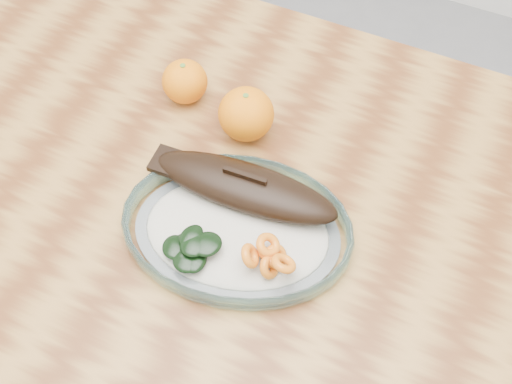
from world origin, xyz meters
TOP-DOWN VIEW (x-y plane):
  - ground at (0.00, 0.00)m, footprint 3.00×3.00m
  - dining_table at (0.00, 0.00)m, footprint 1.20×0.80m
  - plated_meal at (0.11, -0.04)m, footprint 0.65×0.65m
  - orange_left at (-0.06, 0.15)m, footprint 0.07×0.07m
  - orange_right at (0.05, 0.13)m, footprint 0.08×0.08m

SIDE VIEW (x-z plane):
  - ground at x=0.00m, z-range 0.00..0.00m
  - dining_table at x=0.00m, z-range 0.28..1.03m
  - plated_meal at x=0.11m, z-range 0.73..0.81m
  - orange_left at x=-0.06m, z-range 0.75..0.82m
  - orange_right at x=0.05m, z-range 0.75..0.83m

